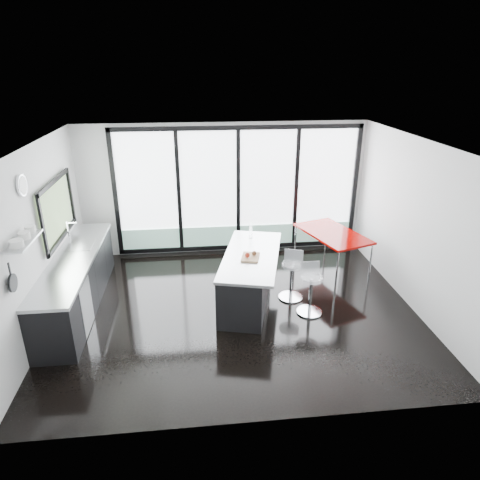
{
  "coord_description": "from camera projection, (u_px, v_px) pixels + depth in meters",
  "views": [
    {
      "loc": [
        -0.63,
        -6.27,
        3.91
      ],
      "look_at": [
        0.1,
        0.3,
        1.15
      ],
      "focal_mm": 32.0,
      "sensor_mm": 36.0,
      "label": 1
    }
  ],
  "objects": [
    {
      "name": "floor",
      "position": [
        236.0,
        309.0,
        7.32
      ],
      "size": [
        6.0,
        5.0,
        0.0
      ],
      "primitive_type": "cube",
      "color": "black",
      "rests_on": "ground"
    },
    {
      "name": "ceiling",
      "position": [
        235.0,
        144.0,
        6.24
      ],
      "size": [
        6.0,
        5.0,
        0.0
      ],
      "primitive_type": "cube",
      "color": "white",
      "rests_on": "wall_back"
    },
    {
      "name": "wall_back",
      "position": [
        237.0,
        196.0,
        9.11
      ],
      "size": [
        6.0,
        0.09,
        2.8
      ],
      "color": "silver",
      "rests_on": "ground"
    },
    {
      "name": "wall_front",
      "position": [
        260.0,
        320.0,
        4.48
      ],
      "size": [
        6.0,
        0.0,
        2.8
      ],
      "primitive_type": "cube",
      "color": "silver",
      "rests_on": "ground"
    },
    {
      "name": "wall_left",
      "position": [
        44.0,
        225.0,
        6.66
      ],
      "size": [
        0.26,
        5.0,
        2.8
      ],
      "color": "silver",
      "rests_on": "ground"
    },
    {
      "name": "wall_right",
      "position": [
        416.0,
        226.0,
        7.08
      ],
      "size": [
        0.0,
        5.0,
        2.8
      ],
      "primitive_type": "cube",
      "color": "silver",
      "rests_on": "ground"
    },
    {
      "name": "counter_cabinets",
      "position": [
        77.0,
        282.0,
        7.23
      ],
      "size": [
        0.69,
        3.24,
        1.36
      ],
      "color": "black",
      "rests_on": "floor"
    },
    {
      "name": "island",
      "position": [
        247.0,
        276.0,
        7.46
      ],
      "size": [
        1.4,
        2.3,
        1.14
      ],
      "color": "black",
      "rests_on": "floor"
    },
    {
      "name": "bar_stool_near",
      "position": [
        311.0,
        295.0,
        7.08
      ],
      "size": [
        0.44,
        0.44,
        0.68
      ],
      "primitive_type": "cylinder",
      "rotation": [
        0.0,
        0.0,
        0.02
      ],
      "color": "silver",
      "rests_on": "floor"
    },
    {
      "name": "bar_stool_far",
      "position": [
        291.0,
        281.0,
        7.53
      ],
      "size": [
        0.55,
        0.55,
        0.68
      ],
      "primitive_type": "cylinder",
      "rotation": [
        0.0,
        0.0,
        -0.37
      ],
      "color": "silver",
      "rests_on": "floor"
    },
    {
      "name": "red_table",
      "position": [
        331.0,
        252.0,
        8.52
      ],
      "size": [
        1.32,
        1.73,
        0.82
      ],
      "primitive_type": "cube",
      "rotation": [
        0.0,
        0.0,
        0.32
      ],
      "color": "#820200",
      "rests_on": "floor"
    }
  ]
}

